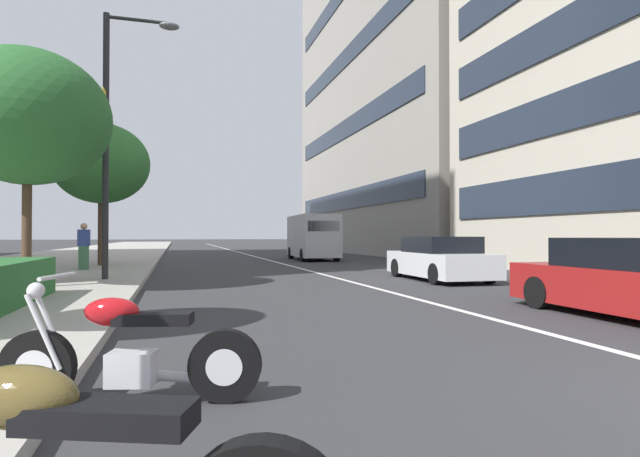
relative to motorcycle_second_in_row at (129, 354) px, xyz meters
name	(u,v)px	position (x,y,z in m)	size (l,w,h in m)	color
sidewalk_right_plaza	(74,259)	(27.81, 5.35, -0.33)	(160.00, 9.69, 0.15)	#A39E93
lane_centre_stripe	(249,255)	(32.81, -5.53, -0.41)	(110.00, 0.16, 0.01)	silver
motorcycle_second_in_row	(129,354)	(0.00, 0.00, 0.00)	(0.77, 2.14, 1.09)	black
car_mid_block_traffic	(640,281)	(2.22, -7.94, 0.23)	(4.62, 1.88, 1.37)	maroon
car_lead_in_lane	(440,259)	(9.95, -8.48, 0.24)	(4.52, 2.08, 1.38)	silver
delivery_van_ahead	(313,236)	(23.85, -8.01, 0.97)	(5.43, 2.30, 2.58)	#B7B7BC
street_lamp_with_banners	(117,118)	(11.33, 1.30, 4.46)	(1.26, 2.15, 7.77)	#232326
street_tree_by_lamp_post	(28,118)	(9.24, 3.12, 3.88)	(3.88, 3.88, 5.79)	#473323
street_tree_far_plaza	(101,164)	(18.65, 2.70, 4.06)	(3.99, 3.99, 6.03)	#473323
pedestrian_on_plaza	(84,246)	(15.96, 2.92, 0.62)	(0.29, 0.42, 1.73)	#3F724C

